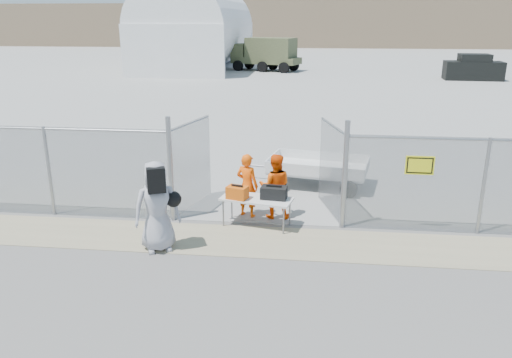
# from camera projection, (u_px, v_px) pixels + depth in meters

# --- Properties ---
(ground) EXTENTS (160.00, 160.00, 0.00)m
(ground) POSITION_uv_depth(u_px,v_px,m) (245.00, 263.00, 9.86)
(ground) COLOR #585656
(tarmac_inside) EXTENTS (160.00, 80.00, 0.01)m
(tarmac_inside) POSITION_uv_depth(u_px,v_px,m) (302.00, 67.00, 49.57)
(tarmac_inside) COLOR gray
(tarmac_inside) RESTS_ON ground
(dirt_strip) EXTENTS (44.00, 1.60, 0.01)m
(dirt_strip) POSITION_uv_depth(u_px,v_px,m) (251.00, 241.00, 10.80)
(dirt_strip) COLOR gray
(dirt_strip) RESTS_ON ground
(distant_hills) EXTENTS (140.00, 6.00, 9.00)m
(distant_hills) POSITION_uv_depth(u_px,v_px,m) (339.00, 19.00, 81.69)
(distant_hills) COLOR #7F684F
(distant_hills) RESTS_ON ground
(chain_link_fence) EXTENTS (40.00, 0.20, 2.20)m
(chain_link_fence) POSITION_uv_depth(u_px,v_px,m) (256.00, 179.00, 11.41)
(chain_link_fence) COLOR gray
(chain_link_fence) RESTS_ON ground
(quonset_hangar) EXTENTS (9.00, 18.00, 8.00)m
(quonset_hangar) POSITION_uv_depth(u_px,v_px,m) (197.00, 25.00, 47.53)
(quonset_hangar) COLOR white
(quonset_hangar) RESTS_ON ground
(folding_table) EXTENTS (1.73, 1.00, 0.69)m
(folding_table) POSITION_uv_depth(u_px,v_px,m) (257.00, 212.00, 11.50)
(folding_table) COLOR silver
(folding_table) RESTS_ON ground
(orange_bag) EXTENTS (0.53, 0.42, 0.29)m
(orange_bag) POSITION_uv_depth(u_px,v_px,m) (237.00, 192.00, 11.33)
(orange_bag) COLOR #EA5C0F
(orange_bag) RESTS_ON folding_table
(black_duffel) EXTENTS (0.62, 0.40, 0.28)m
(black_duffel) POSITION_uv_depth(u_px,v_px,m) (274.00, 193.00, 11.33)
(black_duffel) COLOR black
(black_duffel) RESTS_ON folding_table
(security_worker_left) EXTENTS (0.67, 0.57, 1.57)m
(security_worker_left) POSITION_uv_depth(u_px,v_px,m) (247.00, 185.00, 11.96)
(security_worker_left) COLOR #FF5607
(security_worker_left) RESTS_ON ground
(security_worker_right) EXTENTS (0.80, 0.64, 1.58)m
(security_worker_right) POSITION_uv_depth(u_px,v_px,m) (275.00, 186.00, 11.89)
(security_worker_right) COLOR #FF5607
(security_worker_right) RESTS_ON ground
(visitor) EXTENTS (1.10, 0.93, 1.91)m
(visitor) POSITION_uv_depth(u_px,v_px,m) (157.00, 207.00, 10.15)
(visitor) COLOR #9998A0
(visitor) RESTS_ON ground
(utility_trailer) EXTENTS (3.87, 2.50, 0.87)m
(utility_trailer) POSITION_uv_depth(u_px,v_px,m) (318.00, 171.00, 14.27)
(utility_trailer) COLOR silver
(utility_trailer) RESTS_ON ground
(military_truck) EXTENTS (6.59, 4.18, 2.95)m
(military_truck) POSITION_uv_depth(u_px,v_px,m) (266.00, 54.00, 45.49)
(military_truck) COLOR #4E5433
(military_truck) RESTS_ON ground
(parked_vehicle_near) EXTENTS (4.41, 2.21, 1.94)m
(parked_vehicle_near) POSITION_uv_depth(u_px,v_px,m) (473.00, 67.00, 38.83)
(parked_vehicle_near) COLOR black
(parked_vehicle_near) RESTS_ON ground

